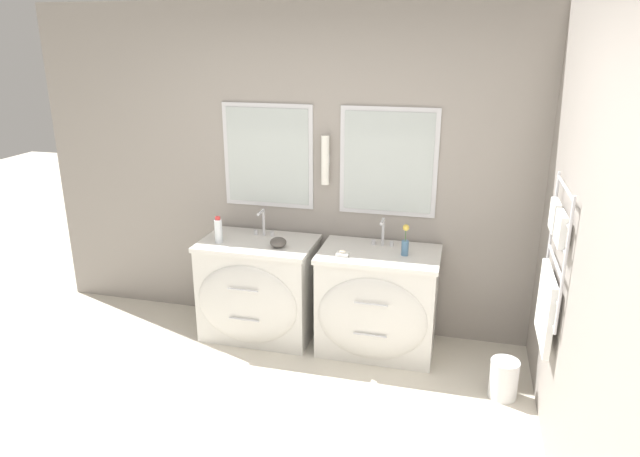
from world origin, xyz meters
TOP-DOWN VIEW (x-y plane):
  - wall_back at (0.00, 2.04)m, footprint 4.90×0.14m
  - wall_right at (1.68, 0.91)m, footprint 0.13×4.02m
  - vanity_left at (-0.47, 1.67)m, footprint 0.90×0.64m
  - vanity_right at (0.50, 1.67)m, footprint 0.90×0.64m
  - faucet_left at (-0.47, 1.84)m, footprint 0.17×0.14m
  - faucet_right at (0.50, 1.84)m, footprint 0.17×0.14m
  - toiletry_bottle at (-0.75, 1.61)m, footprint 0.06×0.06m
  - amenity_bowl at (-0.27, 1.62)m, footprint 0.13×0.13m
  - flower_vase at (0.69, 1.69)m, footprint 0.05×0.05m
  - soap_dish at (0.25, 1.56)m, footprint 0.09×0.06m
  - waste_bin at (1.43, 1.27)m, footprint 0.20×0.20m

SIDE VIEW (x-z plane):
  - waste_bin at x=1.43m, z-range 0.01..0.28m
  - vanity_left at x=-0.47m, z-range 0.01..0.81m
  - vanity_right at x=0.50m, z-range 0.01..0.81m
  - soap_dish at x=0.25m, z-range 0.80..0.84m
  - amenity_bowl at x=-0.27m, z-range 0.80..0.88m
  - flower_vase at x=0.69m, z-range 0.78..1.02m
  - toiletry_bottle at x=-0.75m, z-range 0.80..1.01m
  - faucet_left at x=-0.47m, z-range 0.80..1.02m
  - faucet_right at x=0.50m, z-range 0.80..1.02m
  - wall_right at x=1.68m, z-range -0.01..2.59m
  - wall_back at x=0.00m, z-range 0.00..2.60m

